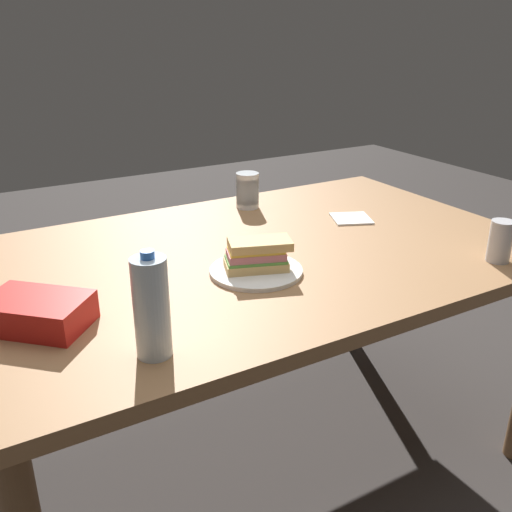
% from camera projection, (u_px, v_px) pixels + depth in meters
% --- Properties ---
extents(ground_plane, '(8.00, 8.00, 0.00)m').
position_uv_depth(ground_plane, '(256.00, 452.00, 2.02)').
color(ground_plane, '#383330').
extents(dining_table, '(1.73, 1.09, 0.77)m').
position_uv_depth(dining_table, '(256.00, 275.00, 1.76)').
color(dining_table, '#9E7047').
rests_on(dining_table, ground_plane).
extents(paper_plate, '(0.26, 0.26, 0.01)m').
position_uv_depth(paper_plate, '(256.00, 271.00, 1.57)').
color(paper_plate, white).
rests_on(paper_plate, dining_table).
extents(sandwich, '(0.20, 0.14, 0.08)m').
position_uv_depth(sandwich, '(257.00, 255.00, 1.56)').
color(sandwich, '#DBB26B').
rests_on(sandwich, paper_plate).
extents(chip_bag, '(0.27, 0.27, 0.07)m').
position_uv_depth(chip_bag, '(37.00, 312.00, 1.29)').
color(chip_bag, red).
rests_on(chip_bag, dining_table).
extents(water_bottle_tall, '(0.07, 0.07, 0.23)m').
position_uv_depth(water_bottle_tall, '(151.00, 307.00, 1.15)').
color(water_bottle_tall, silver).
rests_on(water_bottle_tall, dining_table).
extents(plastic_cup_stack, '(0.08, 0.08, 0.13)m').
position_uv_depth(plastic_cup_stack, '(247.00, 190.00, 2.10)').
color(plastic_cup_stack, silver).
rests_on(plastic_cup_stack, dining_table).
extents(soda_can_silver, '(0.07, 0.07, 0.12)m').
position_uv_depth(soda_can_silver, '(500.00, 241.00, 1.63)').
color(soda_can_silver, silver).
rests_on(soda_can_silver, dining_table).
extents(paper_napkin, '(0.17, 0.17, 0.01)m').
position_uv_depth(paper_napkin, '(351.00, 218.00, 2.00)').
color(paper_napkin, white).
rests_on(paper_napkin, dining_table).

